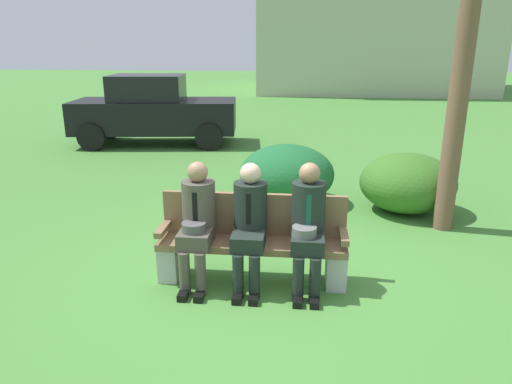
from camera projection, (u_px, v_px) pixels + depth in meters
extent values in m
plane|color=#458035|center=(261.00, 276.00, 5.06)|extent=(80.00, 80.00, 0.00)
cube|color=brown|center=(252.00, 244.00, 4.85)|extent=(1.93, 0.44, 0.07)
cube|color=brown|center=(254.00, 214.00, 4.95)|extent=(1.93, 0.06, 0.45)
cube|color=brown|center=(164.00, 228.00, 4.90)|extent=(0.08, 0.44, 0.06)
cube|color=brown|center=(344.00, 235.00, 4.72)|extent=(0.08, 0.44, 0.06)
cube|color=silver|center=(171.00, 260.00, 5.00)|extent=(0.20, 0.37, 0.38)
cube|color=silver|center=(336.00, 267.00, 4.83)|extent=(0.20, 0.37, 0.38)
cube|color=#4C473D|center=(196.00, 238.00, 4.70)|extent=(0.32, 0.38, 0.16)
cylinder|color=#4C473D|center=(185.00, 274.00, 4.62)|extent=(0.11, 0.11, 0.45)
cylinder|color=#4C473D|center=(201.00, 274.00, 4.61)|extent=(0.11, 0.11, 0.45)
cube|color=black|center=(184.00, 294.00, 4.62)|extent=(0.09, 0.22, 0.07)
cube|color=black|center=(200.00, 295.00, 4.61)|extent=(0.09, 0.22, 0.07)
cylinder|color=#4C473D|center=(199.00, 204.00, 4.80)|extent=(0.34, 0.34, 0.49)
cube|color=black|center=(195.00, 207.00, 4.63)|extent=(0.05, 0.01, 0.31)
sphere|color=#9E7556|center=(198.00, 172.00, 4.70)|extent=(0.21, 0.21, 0.21)
cylinder|color=#4E4E4E|center=(194.00, 227.00, 4.65)|extent=(0.24, 0.24, 0.09)
cube|color=#1E2823|center=(248.00, 240.00, 4.65)|extent=(0.32, 0.38, 0.16)
cylinder|color=#1E2823|center=(238.00, 276.00, 4.57)|extent=(0.11, 0.11, 0.45)
cylinder|color=#1E2823|center=(254.00, 277.00, 4.56)|extent=(0.11, 0.11, 0.45)
cube|color=black|center=(238.00, 297.00, 4.57)|extent=(0.09, 0.22, 0.07)
cube|color=black|center=(254.00, 298.00, 4.56)|extent=(0.09, 0.22, 0.07)
cylinder|color=#1E2823|center=(251.00, 206.00, 4.74)|extent=(0.34, 0.34, 0.49)
cube|color=black|center=(249.00, 209.00, 4.58)|extent=(0.05, 0.01, 0.31)
sphere|color=beige|center=(250.00, 173.00, 4.64)|extent=(0.21, 0.21, 0.21)
cube|color=#1E2823|center=(308.00, 242.00, 4.60)|extent=(0.32, 0.38, 0.16)
cylinder|color=#1E2823|center=(298.00, 279.00, 4.51)|extent=(0.11, 0.11, 0.45)
cylinder|color=#1E2823|center=(315.00, 280.00, 4.50)|extent=(0.11, 0.11, 0.45)
cube|color=black|center=(298.00, 300.00, 4.51)|extent=(0.09, 0.22, 0.07)
cube|color=black|center=(314.00, 301.00, 4.50)|extent=(0.09, 0.22, 0.07)
cylinder|color=#1E2823|center=(309.00, 207.00, 4.68)|extent=(0.34, 0.34, 0.50)
cube|color=#144C3D|center=(309.00, 211.00, 4.52)|extent=(0.05, 0.01, 0.32)
sphere|color=#9E7556|center=(310.00, 173.00, 4.58)|extent=(0.21, 0.21, 0.21)
cylinder|color=slate|center=(304.00, 231.00, 4.54)|extent=(0.24, 0.24, 0.09)
cylinder|color=brown|center=(465.00, 46.00, 5.67)|extent=(0.25, 0.25, 4.72)
ellipsoid|color=#1D612F|center=(287.00, 174.00, 7.29)|extent=(1.46, 1.34, 0.91)
ellipsoid|color=#376C23|center=(408.00, 183.00, 6.90)|extent=(1.39, 1.27, 0.87)
cube|color=black|center=(155.00, 116.00, 11.54)|extent=(4.06, 2.00, 0.76)
cube|color=black|center=(147.00, 88.00, 11.33)|extent=(1.85, 1.55, 0.60)
cylinder|color=black|center=(214.00, 126.00, 12.41)|extent=(0.65, 0.21, 0.64)
cylinder|color=black|center=(209.00, 137.00, 10.92)|extent=(0.65, 0.21, 0.64)
cylinder|color=black|center=(110.00, 126.00, 12.38)|extent=(0.65, 0.21, 0.64)
cylinder|color=black|center=(91.00, 137.00, 10.89)|extent=(0.65, 0.21, 0.64)
cube|color=#B5BC9D|center=(371.00, 3.00, 24.49)|extent=(11.18, 8.68, 8.83)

